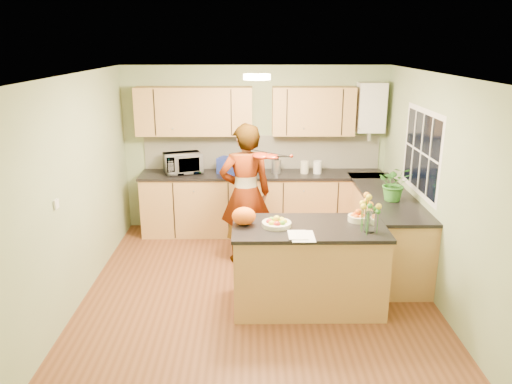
{
  "coord_description": "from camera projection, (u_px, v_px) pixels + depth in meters",
  "views": [
    {
      "loc": [
        -0.07,
        -5.27,
        2.84
      ],
      "look_at": [
        -0.01,
        0.5,
        1.08
      ],
      "focal_mm": 35.0,
      "sensor_mm": 36.0,
      "label": 1
    }
  ],
  "objects": [
    {
      "name": "floor",
      "position": [
        257.0,
        292.0,
        5.87
      ],
      "size": [
        4.5,
        4.5,
        0.0
      ],
      "primitive_type": "plane",
      "color": "#5C321A",
      "rests_on": "ground"
    },
    {
      "name": "ceiling",
      "position": [
        257.0,
        75.0,
        5.14
      ],
      "size": [
        4.0,
        4.5,
        0.02
      ],
      "primitive_type": "cube",
      "color": "silver",
      "rests_on": "wall_back"
    },
    {
      "name": "wall_back",
      "position": [
        255.0,
        149.0,
        7.66
      ],
      "size": [
        4.0,
        0.02,
        2.5
      ],
      "primitive_type": "cube",
      "color": "gray",
      "rests_on": "floor"
    },
    {
      "name": "wall_front",
      "position": [
        261.0,
        287.0,
        3.35
      ],
      "size": [
        4.0,
        0.02,
        2.5
      ],
      "primitive_type": "cube",
      "color": "gray",
      "rests_on": "floor"
    },
    {
      "name": "wall_left",
      "position": [
        76.0,
        191.0,
        5.49
      ],
      "size": [
        0.02,
        4.5,
        2.5
      ],
      "primitive_type": "cube",
      "color": "gray",
      "rests_on": "floor"
    },
    {
      "name": "wall_right",
      "position": [
        437.0,
        190.0,
        5.53
      ],
      "size": [
        0.02,
        4.5,
        2.5
      ],
      "primitive_type": "cube",
      "color": "gray",
      "rests_on": "floor"
    },
    {
      "name": "back_counter",
      "position": [
        262.0,
        203.0,
        7.6
      ],
      "size": [
        3.64,
        0.62,
        0.94
      ],
      "color": "#B78649",
      "rests_on": "floor"
    },
    {
      "name": "right_counter",
      "position": [
        385.0,
        228.0,
        6.56
      ],
      "size": [
        0.62,
        2.24,
        0.94
      ],
      "color": "#B78649",
      "rests_on": "floor"
    },
    {
      "name": "splashback",
      "position": [
        262.0,
        152.0,
        7.66
      ],
      "size": [
        3.6,
        0.02,
        0.52
      ],
      "primitive_type": "cube",
      "color": "#EDE8CD",
      "rests_on": "back_counter"
    },
    {
      "name": "upper_cabinets",
      "position": [
        244.0,
        111.0,
        7.32
      ],
      "size": [
        3.2,
        0.34,
        0.7
      ],
      "color": "#B78649",
      "rests_on": "wall_back"
    },
    {
      "name": "boiler",
      "position": [
        371.0,
        108.0,
        7.34
      ],
      "size": [
        0.4,
        0.3,
        0.86
      ],
      "color": "white",
      "rests_on": "wall_back"
    },
    {
      "name": "window_right",
      "position": [
        422.0,
        152.0,
        6.01
      ],
      "size": [
        0.01,
        1.3,
        1.05
      ],
      "color": "white",
      "rests_on": "wall_right"
    },
    {
      "name": "light_switch",
      "position": [
        56.0,
        204.0,
        4.9
      ],
      "size": [
        0.02,
        0.09,
        0.09
      ],
      "primitive_type": "cube",
      "color": "white",
      "rests_on": "wall_left"
    },
    {
      "name": "ceiling_lamp",
      "position": [
        257.0,
        77.0,
        5.44
      ],
      "size": [
        0.3,
        0.3,
        0.07
      ],
      "color": "#FFEABF",
      "rests_on": "ceiling"
    },
    {
      "name": "peninsula_island",
      "position": [
        308.0,
        266.0,
        5.46
      ],
      "size": [
        1.64,
        0.84,
        0.94
      ],
      "color": "#B78649",
      "rests_on": "floor"
    },
    {
      "name": "fruit_dish",
      "position": [
        277.0,
        222.0,
        5.31
      ],
      "size": [
        0.31,
        0.31,
        0.11
      ],
      "color": "beige",
      "rests_on": "peninsula_island"
    },
    {
      "name": "orange_bowl",
      "position": [
        358.0,
        216.0,
        5.46
      ],
      "size": [
        0.22,
        0.22,
        0.13
      ],
      "color": "beige",
      "rests_on": "peninsula_island"
    },
    {
      "name": "flower_vase",
      "position": [
        371.0,
        204.0,
        5.07
      ],
      "size": [
        0.25,
        0.25,
        0.47
      ],
      "rotation": [
        0.0,
        0.0,
        -0.41
      ],
      "color": "silver",
      "rests_on": "peninsula_island"
    },
    {
      "name": "orange_bag",
      "position": [
        244.0,
        216.0,
        5.34
      ],
      "size": [
        0.33,
        0.31,
        0.2
      ],
      "primitive_type": "ellipsoid",
      "rotation": [
        0.0,
        0.0,
        -0.42
      ],
      "color": "orange",
      "rests_on": "peninsula_island"
    },
    {
      "name": "papers",
      "position": [
        303.0,
        236.0,
        5.03
      ],
      "size": [
        0.23,
        0.32,
        0.01
      ],
      "primitive_type": "cube",
      "color": "white",
      "rests_on": "peninsula_island"
    },
    {
      "name": "violinist",
      "position": [
        245.0,
        194.0,
        6.48
      ],
      "size": [
        0.75,
        0.57,
        1.86
      ],
      "primitive_type": "imported",
      "rotation": [
        0.0,
        0.0,
        3.33
      ],
      "color": "tan",
      "rests_on": "floor"
    },
    {
      "name": "violin",
      "position": [
        261.0,
        156.0,
        6.11
      ],
      "size": [
        0.62,
        0.54,
        0.16
      ],
      "primitive_type": null,
      "rotation": [
        0.17,
        0.0,
        -0.61
      ],
      "color": "#571405",
      "rests_on": "violinist"
    },
    {
      "name": "microwave",
      "position": [
        183.0,
        163.0,
        7.44
      ],
      "size": [
        0.63,
        0.52,
        0.3
      ],
      "primitive_type": "imported",
      "rotation": [
        0.0,
        0.0,
        0.34
      ],
      "color": "white",
      "rests_on": "back_counter"
    },
    {
      "name": "blue_box",
      "position": [
        229.0,
        165.0,
        7.43
      ],
      "size": [
        0.36,
        0.32,
        0.24
      ],
      "primitive_type": "cube",
      "rotation": [
        0.0,
        0.0,
        -0.43
      ],
      "color": "#203095",
      "rests_on": "back_counter"
    },
    {
      "name": "kettle",
      "position": [
        276.0,
        165.0,
        7.46
      ],
      "size": [
        0.15,
        0.15,
        0.27
      ],
      "rotation": [
        0.0,
        0.0,
        -0.05
      ],
      "color": "silver",
      "rests_on": "back_counter"
    },
    {
      "name": "jar_cream",
      "position": [
        305.0,
        167.0,
        7.44
      ],
      "size": [
        0.15,
        0.15,
        0.19
      ],
      "primitive_type": "cylinder",
      "rotation": [
        0.0,
        0.0,
        -0.28
      ],
      "color": "beige",
      "rests_on": "back_counter"
    },
    {
      "name": "jar_white",
      "position": [
        317.0,
        167.0,
        7.43
      ],
      "size": [
        0.15,
        0.15,
        0.19
      ],
      "primitive_type": "cylinder",
      "rotation": [
        0.0,
        0.0,
        0.22
      ],
      "color": "white",
      "rests_on": "back_counter"
    },
    {
      "name": "potted_plant",
      "position": [
        395.0,
        183.0,
        6.12
      ],
      "size": [
        0.45,
        0.41,
        0.44
      ],
      "primitive_type": "imported",
      "rotation": [
        0.0,
        0.0,
        -0.17
      ],
      "color": "#327727",
      "rests_on": "right_counter"
    }
  ]
}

